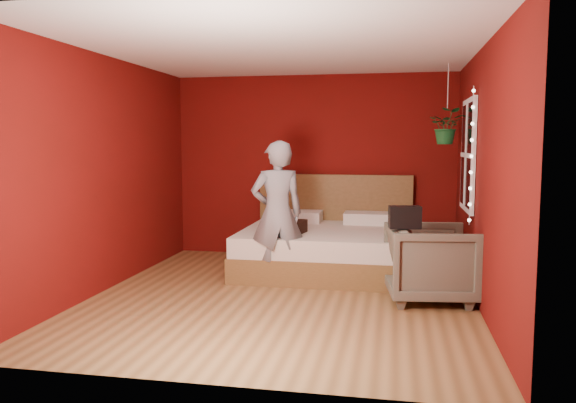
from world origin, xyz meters
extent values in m
plane|color=olive|center=(0.00, 0.00, 0.00)|extent=(4.50, 4.50, 0.00)
cube|color=#5D0B09|center=(0.00, 2.26, 1.30)|extent=(4.00, 0.02, 2.60)
cube|color=#5D0B09|center=(0.00, -2.26, 1.30)|extent=(4.00, 0.02, 2.60)
cube|color=#5D0B09|center=(-2.01, 0.00, 1.30)|extent=(0.02, 4.50, 2.60)
cube|color=#5D0B09|center=(2.01, 0.00, 1.30)|extent=(0.02, 4.50, 2.60)
cube|color=white|center=(0.00, 0.00, 2.61)|extent=(4.00, 4.50, 0.02)
cube|color=white|center=(1.97, 0.90, 1.50)|extent=(0.04, 0.97, 1.27)
cube|color=black|center=(1.96, 0.90, 1.50)|extent=(0.02, 0.85, 1.15)
cube|color=white|center=(1.95, 0.90, 1.50)|extent=(0.03, 0.05, 1.15)
cube|color=white|center=(1.95, 0.90, 1.50)|extent=(0.03, 0.85, 0.05)
cylinder|color=silver|center=(1.94, 0.38, 1.50)|extent=(0.01, 0.01, 1.45)
sphere|color=#FFF2CC|center=(1.94, 0.38, 0.83)|extent=(0.04, 0.04, 0.04)
sphere|color=#FFF2CC|center=(1.94, 0.38, 0.99)|extent=(0.04, 0.04, 0.04)
sphere|color=#FFF2CC|center=(1.94, 0.38, 1.16)|extent=(0.04, 0.04, 0.04)
sphere|color=#FFF2CC|center=(1.94, 0.38, 1.33)|extent=(0.04, 0.04, 0.04)
sphere|color=#FFF2CC|center=(1.94, 0.38, 1.50)|extent=(0.04, 0.04, 0.04)
sphere|color=#FFF2CC|center=(1.94, 0.38, 1.67)|extent=(0.04, 0.04, 0.04)
sphere|color=#FFF2CC|center=(1.94, 0.38, 1.84)|extent=(0.04, 0.04, 0.04)
sphere|color=#FFF2CC|center=(1.94, 0.38, 2.01)|extent=(0.04, 0.04, 0.04)
sphere|color=#FFF2CC|center=(1.94, 0.38, 2.17)|extent=(0.04, 0.04, 0.04)
cube|color=brown|center=(0.33, 1.28, 0.15)|extent=(2.17, 1.84, 0.30)
cube|color=beige|center=(0.33, 1.28, 0.42)|extent=(2.12, 1.80, 0.24)
cube|color=brown|center=(0.33, 2.16, 0.60)|extent=(2.17, 0.09, 1.19)
cube|color=silver|center=(-0.16, 1.90, 0.62)|extent=(0.65, 0.41, 0.15)
cube|color=silver|center=(0.81, 1.90, 0.62)|extent=(0.65, 0.41, 0.15)
imported|color=gray|center=(-0.16, 0.50, 0.83)|extent=(0.71, 0.61, 1.66)
imported|color=#666050|center=(1.54, 0.14, 0.40)|extent=(0.98, 0.96, 0.80)
cube|color=black|center=(1.26, -0.14, 0.91)|extent=(0.33, 0.20, 0.22)
cube|color=black|center=(-0.15, 0.89, 0.62)|extent=(0.51, 0.51, 0.16)
cylinder|color=silver|center=(1.78, 1.45, 2.33)|extent=(0.01, 0.01, 0.54)
imported|color=#1C622B|center=(1.78, 1.45, 1.84)|extent=(0.46, 0.43, 0.44)
camera|label=1|loc=(1.15, -5.75, 1.64)|focal=35.00mm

